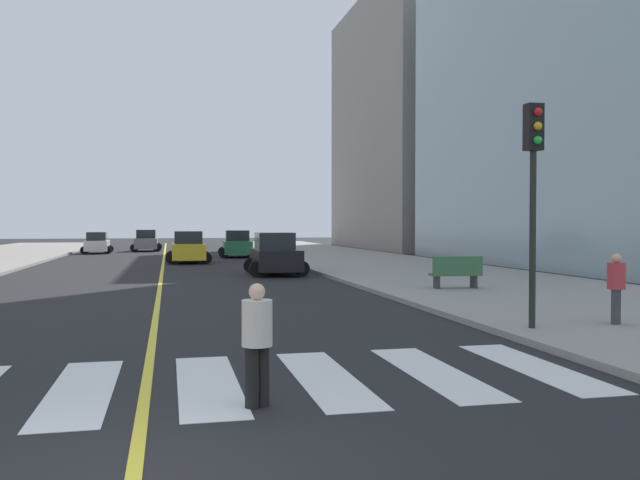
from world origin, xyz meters
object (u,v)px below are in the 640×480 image
Objects in this scene: pedestrian_crossing at (257,339)px; car_black_fifth at (275,255)px; car_green_fourth at (237,245)px; traffic_light_near_corner at (534,171)px; park_bench at (456,273)px; car_white_second at (97,243)px; car_yellow_third at (188,248)px; car_gray_nearest at (146,241)px; pedestrian_waiting_east at (616,285)px.

car_black_fifth is at bearing 52.25° from pedestrian_crossing.
car_green_fourth is 35.79m from traffic_light_near_corner.
car_black_fifth is 10.88m from park_bench.
car_yellow_third is (6.86, -15.06, 0.10)m from car_white_second.
car_yellow_third is 7.47m from car_green_fourth.
park_bench is 15.62m from pedestrian_crossing.
traffic_light_near_corner is (9.57, -47.91, 2.66)m from car_gray_nearest.
car_yellow_third is at bearing 62.85° from pedestrian_waiting_east.
car_yellow_third is 2.75× the size of pedestrian_waiting_east.
car_green_fourth is 2.79× the size of pedestrian_waiting_east.
car_black_fifth reaches higher than pedestrian_waiting_east.
car_white_second is 48.97m from pedestrian_crossing.
pedestrian_crossing is (-3.72, -39.94, -0.01)m from car_green_fourth.
car_black_fifth reaches higher than car_yellow_third.
car_green_fourth is 0.92× the size of traffic_light_near_corner.
car_gray_nearest is 30.31m from car_black_fifth.
car_gray_nearest is 49.21m from pedestrian_waiting_east.
car_white_second is 2.41× the size of pedestrian_crossing.
car_white_second is 46.18m from traffic_light_near_corner.
pedestrian_waiting_east is at bearing 106.61° from car_yellow_third.
car_yellow_third is 33.44m from pedestrian_crossing.
car_yellow_third is at bearing -69.36° from car_black_fifth.
traffic_light_near_corner is 2.97× the size of pedestrian_crossing.
pedestrian_crossing is (-6.53, -4.37, -2.64)m from traffic_light_near_corner.
pedestrian_crossing is at bearing 163.62° from pedestrian_waiting_east.
traffic_light_near_corner is (6.47, -29.07, 2.63)m from car_yellow_third.
park_bench is at bearing -103.77° from traffic_light_near_corner.
car_green_fourth is at bearing -119.33° from car_yellow_third.
car_white_second is 0.81× the size of traffic_light_near_corner.
car_white_second is at bearing -66.27° from car_black_fifth.
car_gray_nearest is at bearing -75.62° from car_black_fifth.
car_gray_nearest is 52.36m from pedestrian_crossing.
pedestrian_crossing is (-3.80, -22.74, -0.04)m from car_black_fifth.
car_green_fourth reaches higher than park_bench.
car_yellow_third is at bearing 63.35° from car_green_fourth.
pedestrian_waiting_east is (0.02, -8.53, 0.33)m from park_bench.
traffic_light_near_corner is at bearing 170.58° from park_bench.
car_white_second is at bearing -73.19° from traffic_light_near_corner.
car_green_fourth is 35.81m from pedestrian_waiting_east.
car_green_fourth is 27.38m from park_bench.
pedestrian_waiting_east is (4.87, -18.27, 0.09)m from car_black_fifth.
car_gray_nearest is at bearing 65.06° from pedestrian_crossing.
car_white_second is 2.13× the size of park_bench.
car_black_fifth reaches higher than pedestrian_crossing.
car_gray_nearest is at bearing -80.62° from car_yellow_third.
car_gray_nearest is 0.94× the size of car_black_fifth.
car_black_fifth is 18.90m from pedestrian_waiting_east.
car_black_fifth is at bearing 109.36° from car_yellow_third.
car_yellow_third is 29.90m from traffic_light_near_corner.
park_bench is (4.93, -26.93, -0.21)m from car_green_fourth.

